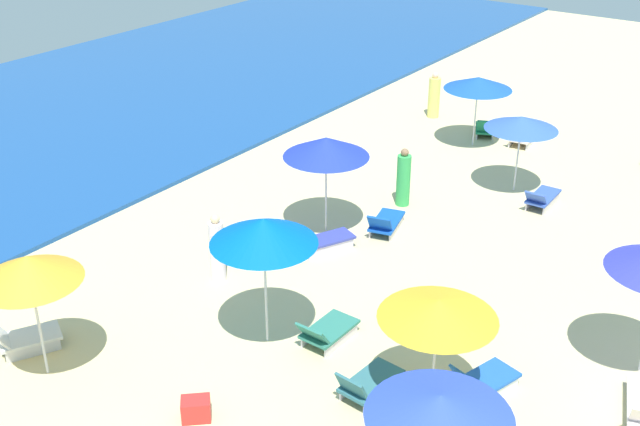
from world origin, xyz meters
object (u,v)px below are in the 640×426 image
object	(u,v)px
beachgoer_0	(217,250)
beachgoer_2	(403,179)
umbrella_0	(28,269)
beachgoer_3	(434,97)
umbrella_4	(326,147)
lounge_chair_8_0	(327,331)
lounge_chair_0_0	(25,338)
lounge_chair_6_0	(522,137)
umbrella_5	(440,406)
cooler_box_2	(196,409)
lounge_chair_4_0	(322,240)
lounge_chair_1_0	(368,383)
lounge_chair_3_0	(542,198)
lounge_chair_4_1	(385,223)
lounge_chair_1_1	(483,381)
umbrella_1	(438,309)
lounge_chair_6_1	(485,129)
umbrella_3	(522,123)
umbrella_8	(264,231)
umbrella_6	(478,83)

from	to	relation	value
beachgoer_0	beachgoer_2	world-z (taller)	beachgoer_0
umbrella_0	beachgoer_3	bearing A→B (deg)	3.25
umbrella_4	lounge_chair_8_0	size ratio (longest dim) A/B	1.89
lounge_chair_0_0	lounge_chair_6_0	bearing A→B (deg)	-74.69
umbrella_5	cooler_box_2	bearing A→B (deg)	91.96
lounge_chair_4_0	lounge_chair_8_0	bearing A→B (deg)	151.65
umbrella_5	beachgoer_0	bearing A→B (deg)	64.12
lounge_chair_6_0	beachgoer_0	bearing A→B (deg)	72.68
lounge_chair_1_0	lounge_chair_4_0	distance (m)	5.41
lounge_chair_4_0	lounge_chair_3_0	bearing A→B (deg)	-97.14
umbrella_4	lounge_chair_4_1	world-z (taller)	umbrella_4
beachgoer_3	lounge_chair_1_1	bearing A→B (deg)	-164.77
lounge_chair_0_0	umbrella_1	world-z (taller)	umbrella_1
umbrella_5	lounge_chair_4_0	bearing A→B (deg)	45.87
lounge_chair_0_0	lounge_chair_6_0	world-z (taller)	lounge_chair_6_0
beachgoer_2	beachgoer_3	xyz separation A→B (m)	(6.76, 2.71, -0.01)
lounge_chair_1_0	lounge_chair_6_1	xyz separation A→B (m)	(13.34, 3.94, -0.00)
lounge_chair_0_0	beachgoer_3	world-z (taller)	beachgoer_3
lounge_chair_6_0	lounge_chair_1_1	bearing A→B (deg)	103.42
umbrella_0	beachgoer_0	bearing A→B (deg)	-4.26
lounge_chair_4_1	lounge_chair_6_1	size ratio (longest dim) A/B	1.15
lounge_chair_1_0	cooler_box_2	world-z (taller)	lounge_chair_1_0
beachgoer_0	lounge_chair_6_1	bearing A→B (deg)	116.89
umbrella_1	lounge_chair_3_0	distance (m)	9.17
lounge_chair_4_0	cooler_box_2	bearing A→B (deg)	130.29
lounge_chair_0_0	lounge_chair_6_0	size ratio (longest dim) A/B	1.11
lounge_chair_6_1	beachgoer_3	bearing A→B (deg)	-41.58
umbrella_3	lounge_chair_4_0	distance (m)	6.67
lounge_chair_1_1	beachgoer_2	bearing A→B (deg)	-32.74
lounge_chair_4_0	beachgoer_3	distance (m)	10.42
umbrella_1	lounge_chair_1_1	distance (m)	2.04
lounge_chair_4_0	lounge_chair_6_0	size ratio (longest dim) A/B	1.23
lounge_chair_4_0	lounge_chair_0_0	bearing A→B (deg)	94.95
lounge_chair_4_1	umbrella_8	xyz separation A→B (m)	(-5.36, -0.52, 2.22)
umbrella_5	umbrella_6	distance (m)	15.77
lounge_chair_6_1	cooler_box_2	size ratio (longest dim) A/B	2.71
lounge_chair_1_1	lounge_chair_3_0	world-z (taller)	lounge_chair_1_1
lounge_chair_4_0	beachgoer_2	bearing A→B (deg)	-69.69
lounge_chair_0_0	umbrella_8	size ratio (longest dim) A/B	0.52
beachgoer_0	beachgoer_3	xyz separation A→B (m)	(12.56, 1.29, -0.02)
lounge_chair_1_0	lounge_chair_6_1	bearing A→B (deg)	-68.52
lounge_chair_0_0	lounge_chair_4_1	xyz separation A→B (m)	(8.36, -3.14, -0.02)
umbrella_0	lounge_chair_4_0	world-z (taller)	umbrella_0
umbrella_3	lounge_chair_4_1	xyz separation A→B (m)	(-4.28, 1.63, -1.75)
lounge_chair_4_0	lounge_chair_1_0	bearing A→B (deg)	159.10
umbrella_0	umbrella_3	size ratio (longest dim) A/B	1.16
lounge_chair_1_0	lounge_chair_4_0	world-z (taller)	lounge_chair_4_0
umbrella_6	lounge_chair_1_0	bearing A→B (deg)	-162.56
lounge_chair_6_1	cooler_box_2	bearing A→B (deg)	71.39
lounge_chair_4_0	umbrella_8	distance (m)	4.43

